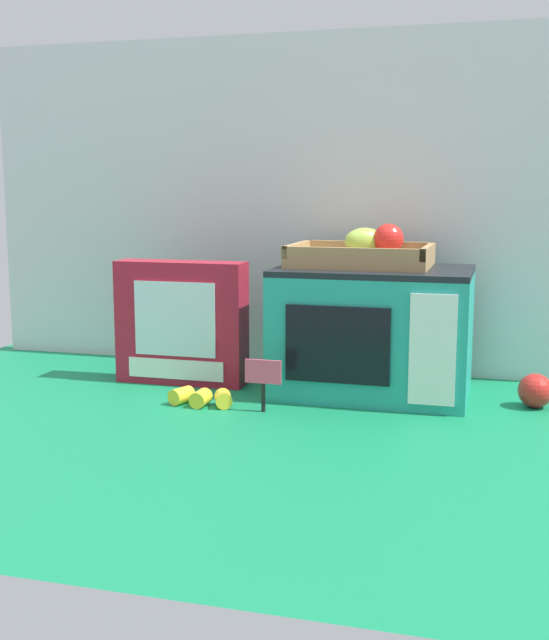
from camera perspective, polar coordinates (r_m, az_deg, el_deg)
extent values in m
plane|color=#147A4C|center=(1.67, 0.91, -5.16)|extent=(1.70, 1.70, 0.00)
cube|color=silver|center=(1.87, 3.01, 8.11)|extent=(1.61, 0.03, 0.76)
cube|color=teal|center=(1.66, 6.91, -0.99)|extent=(0.39, 0.26, 0.25)
cube|color=black|center=(1.64, 7.00, 3.46)|extent=(0.39, 0.26, 0.01)
cube|color=black|center=(1.54, 4.43, -1.76)|extent=(0.20, 0.01, 0.15)
cube|color=white|center=(1.51, 11.05, -2.09)|extent=(0.09, 0.01, 0.21)
cube|color=#A37F51|center=(1.67, 6.12, 4.14)|extent=(0.28, 0.21, 0.02)
cube|color=#A37F51|center=(1.57, 5.51, 4.64)|extent=(0.28, 0.01, 0.02)
cube|color=#A37F51|center=(1.77, 6.69, 5.13)|extent=(0.28, 0.01, 0.02)
cube|color=#A37F51|center=(1.70, 1.65, 5.02)|extent=(0.01, 0.21, 0.02)
cube|color=#A37F51|center=(1.65, 10.74, 4.75)|extent=(0.01, 0.21, 0.02)
ellipsoid|color=#9EC647|center=(1.73, 6.35, 5.56)|extent=(0.10, 0.09, 0.05)
sphere|color=red|center=(1.72, 8.01, 5.67)|extent=(0.06, 0.06, 0.06)
cube|color=#B2192D|center=(1.75, -6.55, -0.18)|extent=(0.28, 0.07, 0.26)
cube|color=silver|center=(1.71, -7.04, 0.06)|extent=(0.18, 0.00, 0.16)
cube|color=white|center=(1.73, -6.96, -3.46)|extent=(0.21, 0.00, 0.04)
cylinder|color=black|center=(1.53, -0.79, -5.46)|extent=(0.01, 0.01, 0.06)
cube|color=#F44C6B|center=(1.52, -0.81, -3.65)|extent=(0.07, 0.00, 0.05)
cylinder|color=yellow|center=(1.60, -6.56, -5.31)|extent=(0.05, 0.05, 0.03)
cylinder|color=yellow|center=(1.57, -5.21, -5.51)|extent=(0.03, 0.05, 0.03)
cylinder|color=yellow|center=(1.57, -3.62, -5.55)|extent=(0.05, 0.05, 0.03)
sphere|color=red|center=(1.64, 17.86, -4.75)|extent=(0.07, 0.07, 0.07)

